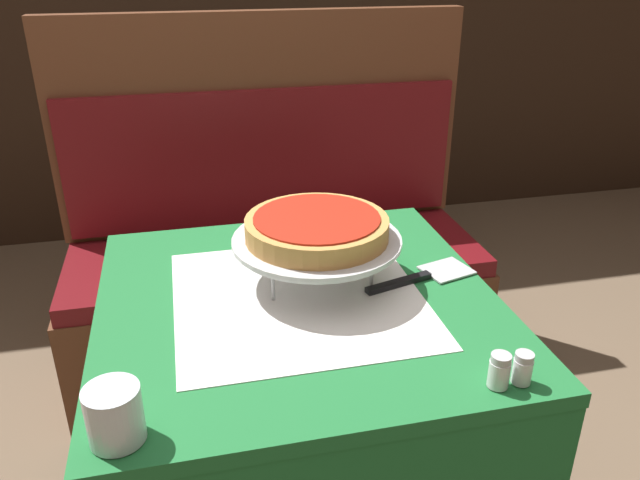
{
  "coord_description": "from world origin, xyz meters",
  "views": [
    {
      "loc": [
        -0.21,
        -1.11,
        1.43
      ],
      "look_at": [
        0.05,
        0.03,
        0.88
      ],
      "focal_mm": 35.0,
      "sensor_mm": 36.0,
      "label": 1
    }
  ],
  "objects_px": {
    "booth_bench": "(275,277)",
    "water_glass_near": "(114,415)",
    "dining_table_rear": "(299,127)",
    "pepper_shaker": "(523,368)",
    "dining_table_front": "(299,345)",
    "deep_dish_pizza": "(317,227)",
    "pizza_pan_stand": "(317,242)",
    "pizza_server": "(422,276)",
    "condiment_caddy": "(308,93)",
    "salt_shaker": "(499,371)"
  },
  "relations": [
    {
      "from": "dining_table_rear",
      "to": "booth_bench",
      "type": "distance_m",
      "value": 0.95
    },
    {
      "from": "salt_shaker",
      "to": "pepper_shaker",
      "type": "distance_m",
      "value": 0.04
    },
    {
      "from": "water_glass_near",
      "to": "salt_shaker",
      "type": "xyz_separation_m",
      "value": [
        0.61,
        -0.01,
        -0.01
      ]
    },
    {
      "from": "dining_table_front",
      "to": "deep_dish_pizza",
      "type": "xyz_separation_m",
      "value": [
        0.05,
        0.06,
        0.25
      ]
    },
    {
      "from": "salt_shaker",
      "to": "pizza_server",
      "type": "bearing_deg",
      "value": 87.71
    },
    {
      "from": "dining_table_rear",
      "to": "condiment_caddy",
      "type": "relative_size",
      "value": 4.22
    },
    {
      "from": "dining_table_front",
      "to": "pepper_shaker",
      "type": "height_order",
      "value": "pepper_shaker"
    },
    {
      "from": "deep_dish_pizza",
      "to": "pizza_pan_stand",
      "type": "bearing_deg",
      "value": -63.43
    },
    {
      "from": "salt_shaker",
      "to": "pepper_shaker",
      "type": "xyz_separation_m",
      "value": [
        0.04,
        0.0,
        -0.0
      ]
    },
    {
      "from": "booth_bench",
      "to": "water_glass_near",
      "type": "bearing_deg",
      "value": -109.34
    },
    {
      "from": "pizza_pan_stand",
      "to": "water_glass_near",
      "type": "height_order",
      "value": "pizza_pan_stand"
    },
    {
      "from": "water_glass_near",
      "to": "deep_dish_pizza",
      "type": "bearing_deg",
      "value": 45.58
    },
    {
      "from": "water_glass_near",
      "to": "pizza_server",
      "type": "bearing_deg",
      "value": 30.28
    },
    {
      "from": "dining_table_rear",
      "to": "water_glass_near",
      "type": "relative_size",
      "value": 8.57
    },
    {
      "from": "booth_bench",
      "to": "deep_dish_pizza",
      "type": "distance_m",
      "value": 0.96
    },
    {
      "from": "deep_dish_pizza",
      "to": "condiment_caddy",
      "type": "bearing_deg",
      "value": 78.62
    },
    {
      "from": "deep_dish_pizza",
      "to": "pepper_shaker",
      "type": "xyz_separation_m",
      "value": [
        0.26,
        -0.42,
        -0.1
      ]
    },
    {
      "from": "dining_table_rear",
      "to": "pepper_shaker",
      "type": "bearing_deg",
      "value": -90.78
    },
    {
      "from": "dining_table_front",
      "to": "water_glass_near",
      "type": "distance_m",
      "value": 0.51
    },
    {
      "from": "dining_table_rear",
      "to": "pizza_server",
      "type": "relative_size",
      "value": 2.87
    },
    {
      "from": "dining_table_front",
      "to": "dining_table_rear",
      "type": "bearing_deg",
      "value": 78.81
    },
    {
      "from": "deep_dish_pizza",
      "to": "salt_shaker",
      "type": "bearing_deg",
      "value": -62.8
    },
    {
      "from": "pizza_server",
      "to": "booth_bench",
      "type": "bearing_deg",
      "value": 103.87
    },
    {
      "from": "deep_dish_pizza",
      "to": "pizza_server",
      "type": "height_order",
      "value": "deep_dish_pizza"
    },
    {
      "from": "pizza_server",
      "to": "deep_dish_pizza",
      "type": "bearing_deg",
      "value": 170.52
    },
    {
      "from": "deep_dish_pizza",
      "to": "water_glass_near",
      "type": "distance_m",
      "value": 0.57
    },
    {
      "from": "pepper_shaker",
      "to": "pizza_pan_stand",
      "type": "bearing_deg",
      "value": 121.64
    },
    {
      "from": "dining_table_rear",
      "to": "booth_bench",
      "type": "xyz_separation_m",
      "value": [
        -0.26,
        -0.86,
        -0.31
      ]
    },
    {
      "from": "pizza_pan_stand",
      "to": "pizza_server",
      "type": "relative_size",
      "value": 1.34
    },
    {
      "from": "deep_dish_pizza",
      "to": "salt_shaker",
      "type": "xyz_separation_m",
      "value": [
        0.21,
        -0.42,
        -0.1
      ]
    },
    {
      "from": "booth_bench",
      "to": "dining_table_front",
      "type": "bearing_deg",
      "value": -95.23
    },
    {
      "from": "booth_bench",
      "to": "pepper_shaker",
      "type": "relative_size",
      "value": 24.85
    },
    {
      "from": "salt_shaker",
      "to": "pepper_shaker",
      "type": "height_order",
      "value": "salt_shaker"
    },
    {
      "from": "dining_table_rear",
      "to": "dining_table_front",
      "type": "bearing_deg",
      "value": -101.19
    },
    {
      "from": "pepper_shaker",
      "to": "dining_table_rear",
      "type": "bearing_deg",
      "value": 89.22
    },
    {
      "from": "pizza_server",
      "to": "condiment_caddy",
      "type": "bearing_deg",
      "value": 86.64
    },
    {
      "from": "pepper_shaker",
      "to": "condiment_caddy",
      "type": "relative_size",
      "value": 0.31
    },
    {
      "from": "dining_table_front",
      "to": "condiment_caddy",
      "type": "bearing_deg",
      "value": 77.27
    },
    {
      "from": "booth_bench",
      "to": "deep_dish_pizza",
      "type": "relative_size",
      "value": 4.71
    },
    {
      "from": "pepper_shaker",
      "to": "condiment_caddy",
      "type": "height_order",
      "value": "condiment_caddy"
    },
    {
      "from": "dining_table_front",
      "to": "dining_table_rear",
      "type": "xyz_separation_m",
      "value": [
        0.34,
        1.71,
        0.01
      ]
    },
    {
      "from": "water_glass_near",
      "to": "salt_shaker",
      "type": "bearing_deg",
      "value": -1.36
    },
    {
      "from": "booth_bench",
      "to": "condiment_caddy",
      "type": "xyz_separation_m",
      "value": [
        0.3,
        0.83,
        0.47
      ]
    },
    {
      "from": "pizza_server",
      "to": "condiment_caddy",
      "type": "xyz_separation_m",
      "value": [
        0.1,
        1.66,
        0.05
      ]
    },
    {
      "from": "pizza_server",
      "to": "salt_shaker",
      "type": "bearing_deg",
      "value": -92.29
    },
    {
      "from": "pizza_server",
      "to": "pepper_shaker",
      "type": "distance_m",
      "value": 0.38
    },
    {
      "from": "booth_bench",
      "to": "pepper_shaker",
      "type": "bearing_deg",
      "value": -79.11
    },
    {
      "from": "pizza_pan_stand",
      "to": "pepper_shaker",
      "type": "height_order",
      "value": "pizza_pan_stand"
    },
    {
      "from": "salt_shaker",
      "to": "booth_bench",
      "type": "bearing_deg",
      "value": 98.92
    },
    {
      "from": "deep_dish_pizza",
      "to": "dining_table_front",
      "type": "bearing_deg",
      "value": -132.44
    }
  ]
}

